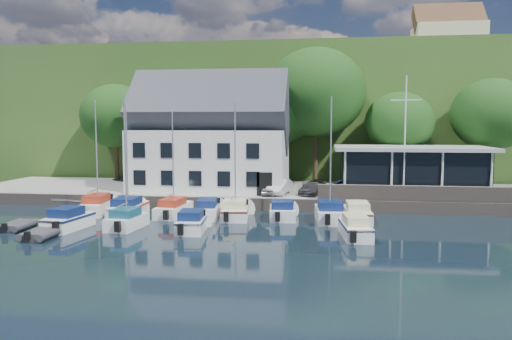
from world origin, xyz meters
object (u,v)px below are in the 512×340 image
object	(u,v)px
harbor_building	(211,142)
car_white	(280,187)
boat_r1_2	(173,160)
boat_r1_4	(235,161)
car_dgrey	(313,188)
boat_r1_0	(96,154)
dinghy_0	(18,224)
boat_r2_0	(68,218)
boat_r2_4	(355,226)
flagpole	(405,137)
boat_r1_7	(357,211)
boat_r1_5	(282,210)
car_silver	(270,188)
boat_r1_1	(127,157)
dinghy_1	(41,232)
boat_r1_6	(331,157)
boat_r2_1	(125,166)
boat_r2_2	(192,221)
club_pavilion	(410,170)
car_blue	(344,187)
boat_r1_3	(208,208)

from	to	relation	value
harbor_building	car_white	distance (m)	8.15
boat_r1_2	boat_r1_4	world-z (taller)	boat_r1_4
car_dgrey	boat_r1_0	distance (m)	18.10
boat_r1_0	dinghy_0	xyz separation A→B (m)	(-2.68, -6.44, -4.36)
boat_r2_0	boat_r2_4	distance (m)	19.04
flagpole	boat_r1_7	xyz separation A→B (m)	(-4.04, -5.17, -5.27)
boat_r1_5	boat_r2_4	distance (m)	7.39
car_white	boat_r1_7	distance (m)	8.75
car_silver	car_dgrey	world-z (taller)	same
boat_r1_1	car_white	bearing A→B (deg)	29.42
dinghy_1	harbor_building	bearing A→B (deg)	66.02
car_white	boat_r1_6	distance (m)	8.38
boat_r1_0	dinghy_1	world-z (taller)	boat_r1_0
harbor_building	dinghy_1	world-z (taller)	harbor_building
harbor_building	boat_r2_4	world-z (taller)	harbor_building
boat_r1_2	dinghy_0	size ratio (longest dim) A/B	3.02
boat_r2_1	boat_r2_4	bearing A→B (deg)	2.73
boat_r1_5	dinghy_1	bearing A→B (deg)	-155.50
car_white	car_dgrey	bearing A→B (deg)	15.00
car_white	boat_r2_2	size ratio (longest dim) A/B	0.75
boat_r2_0	boat_r2_4	world-z (taller)	boat_r2_0
boat_r1_7	boat_r1_5	bearing A→B (deg)	177.61
boat_r1_4	boat_r1_7	distance (m)	9.73
club_pavilion	car_blue	world-z (taller)	club_pavilion
boat_r1_0	boat_r1_5	bearing A→B (deg)	-7.73
boat_r1_7	boat_r2_0	xyz separation A→B (m)	(-19.51, -5.54, 0.05)
car_blue	boat_r2_0	distance (m)	22.26
boat_r1_2	boat_r1_4	size ratio (longest dim) A/B	1.00
boat_r2_2	boat_r1_3	bearing A→B (deg)	85.77
club_pavilion	boat_r1_1	distance (m)	24.16
car_blue	club_pavilion	bearing A→B (deg)	34.48
harbor_building	car_dgrey	bearing A→B (deg)	-15.40
boat_r1_7	boat_r2_2	bearing A→B (deg)	-157.33
harbor_building	boat_r1_2	xyz separation A→B (m)	(-0.98, -8.80, -1.01)
boat_r1_7	boat_r2_2	world-z (taller)	boat_r2_2
car_white	boat_r1_6	bearing A→B (deg)	-45.35
boat_r1_6	boat_r2_2	world-z (taller)	boat_r1_6
boat_r1_2	flagpole	bearing A→B (deg)	19.99
boat_r2_2	boat_r1_2	bearing A→B (deg)	112.94
boat_r1_3	car_dgrey	bearing A→B (deg)	31.00
boat_r1_2	boat_r1_3	world-z (taller)	boat_r1_2
club_pavilion	boat_r2_2	xyz separation A→B (m)	(-16.14, -13.50, -2.33)
car_silver	boat_r2_1	world-z (taller)	boat_r2_1
boat_r1_1	dinghy_1	bearing A→B (deg)	-108.76
car_silver	boat_r2_2	bearing A→B (deg)	-110.16
car_silver	boat_r2_4	xyz separation A→B (m)	(6.55, -11.11, -0.84)
car_white	dinghy_0	bearing A→B (deg)	-132.27
car_white	boat_r1_6	xyz separation A→B (m)	(4.25, -6.53, 3.10)
boat_r1_6	boat_r2_2	size ratio (longest dim) A/B	1.84
boat_r1_5	boat_r1_3	bearing A→B (deg)	173.96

